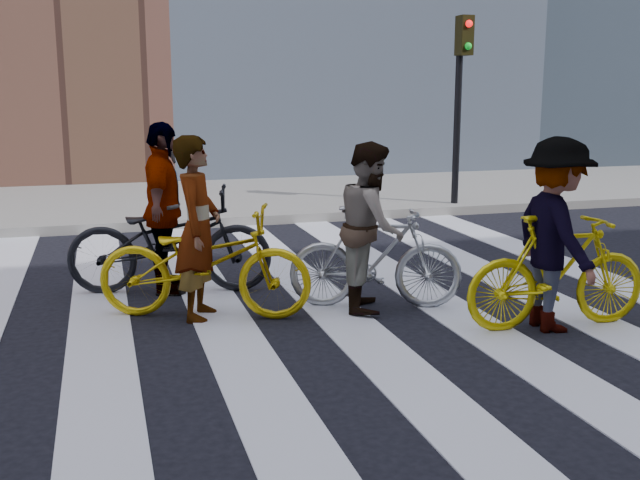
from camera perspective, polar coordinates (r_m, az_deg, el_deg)
name	(u,v)px	position (r m, az deg, el deg)	size (l,w,h in m)	color
ground	(285,323)	(6.98, -2.67, -6.32)	(100.00, 100.00, 0.00)	black
sidewalk_far	(189,201)	(14.19, -9.92, 2.96)	(100.00, 5.00, 0.15)	gray
zebra_crosswalk	(285,322)	(6.97, -2.67, -6.28)	(8.25, 10.00, 0.01)	silver
traffic_signal	(461,80)	(13.20, 10.68, 11.92)	(0.22, 0.42, 3.33)	black
bike_yellow_left	(204,263)	(7.09, -8.81, -1.71)	(0.70, 2.02, 1.06)	gold
bike_silver_mid	(375,257)	(7.34, 4.25, -1.33)	(0.48, 1.69, 1.02)	#A9AEB3
bike_yellow_right	(558,272)	(7.02, 17.67, -2.32)	(0.49, 1.74, 1.04)	#D3BD0B
bike_dark_rear	(170,240)	(8.03, -11.39, -0.04)	(0.74, 2.13, 1.12)	black
rider_left	(198,228)	(7.02, -9.30, 0.89)	(0.63, 0.41, 1.72)	slate
rider_mid	(371,226)	(7.26, 3.91, 1.04)	(0.80, 0.62, 1.64)	slate
rider_right	(555,235)	(6.92, 17.49, 0.38)	(1.11, 0.64, 1.72)	slate
rider_rear	(163,209)	(7.97, -11.84, 2.34)	(1.06, 0.44, 1.80)	slate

